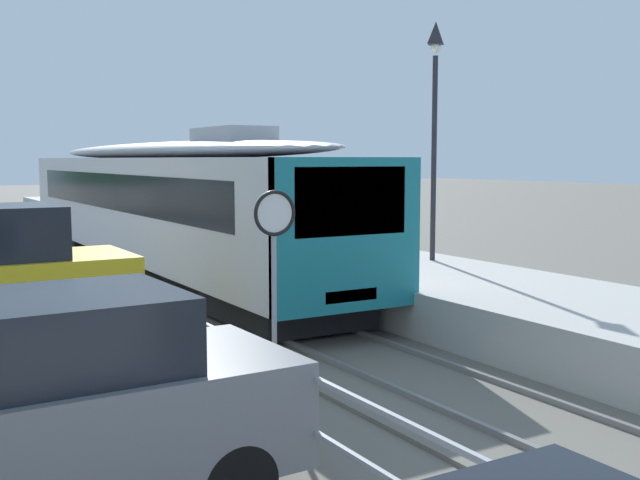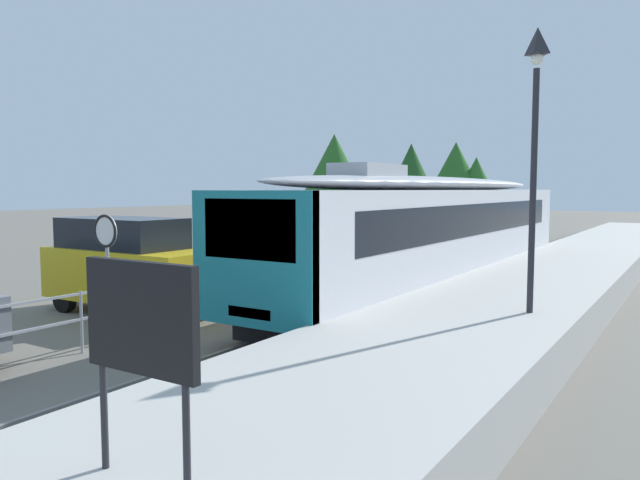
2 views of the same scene
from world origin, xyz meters
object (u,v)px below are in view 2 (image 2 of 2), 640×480
(parked_van_yellow, at_px, (128,264))
(platform_notice_board, at_px, (141,326))
(commuter_train, at_px, (437,225))
(speed_limit_sign, at_px, (106,251))
(platform_lamp_mid_platform, at_px, (535,116))

(parked_van_yellow, bearing_deg, platform_notice_board, -39.33)
(commuter_train, bearing_deg, parked_van_yellow, -127.97)
(platform_notice_board, relative_size, speed_limit_sign, 0.64)
(platform_notice_board, height_order, parked_van_yellow, platform_notice_board)
(platform_lamp_mid_platform, xyz_separation_m, platform_notice_board, (-0.96, -8.62, -2.44))
(platform_notice_board, distance_m, parked_van_yellow, 11.68)
(speed_limit_sign, bearing_deg, parked_van_yellow, 135.83)
(commuter_train, height_order, speed_limit_sign, commuter_train)
(platform_notice_board, distance_m, speed_limit_sign, 6.77)
(platform_lamp_mid_platform, bearing_deg, commuter_train, 125.42)
(platform_lamp_mid_platform, distance_m, platform_notice_board, 9.01)
(platform_notice_board, bearing_deg, parked_van_yellow, 140.67)
(commuter_train, bearing_deg, speed_limit_sign, -101.41)
(speed_limit_sign, height_order, parked_van_yellow, speed_limit_sign)
(platform_lamp_mid_platform, height_order, platform_notice_board, platform_lamp_mid_platform)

